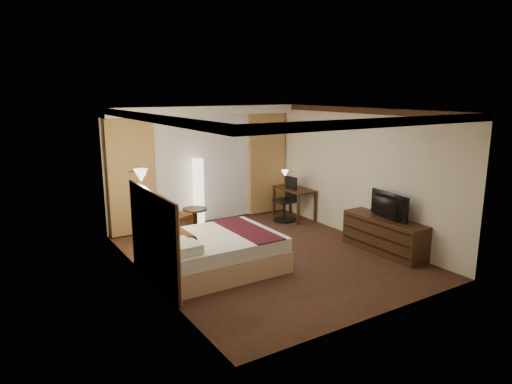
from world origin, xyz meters
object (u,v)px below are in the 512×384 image
dresser (384,235)px  television (385,204)px  armchair (170,227)px  desk (294,203)px  bed (215,252)px  floor_lamp (199,193)px  side_table (195,221)px  office_chair (285,199)px

dresser → television: size_ratio=1.77×
armchair → desk: 3.23m
television → bed: bearing=80.7°
armchair → floor_lamp: (1.01, 0.76, 0.44)m
side_table → dresser: (2.58, -2.94, 0.05)m
bed → television: size_ratio=2.17×
bed → floor_lamp: floor_lamp is taller
side_table → office_chair: 2.23m
desk → floor_lamp: bearing=164.1°
side_table → television: (2.55, -2.94, 0.67)m
bed → dresser: dresser is taller
dresser → television: bearing=180.0°
armchair → bed: bearing=-16.6°
armchair → floor_lamp: floor_lamp is taller
office_chair → desk: bearing=6.2°
desk → office_chair: 0.36m
armchair → dresser: (3.28, -2.66, -0.01)m
armchair → desk: desk is taller
dresser → office_chair: bearing=97.7°
desk → bed: bearing=-148.9°
bed → floor_lamp: size_ratio=1.35×
bed → armchair: armchair is taller
bed → office_chair: size_ratio=2.01×
dresser → armchair: bearing=140.9°
side_table → floor_lamp: (0.32, 0.48, 0.50)m
desk → office_chair: (-0.32, -0.05, 0.15)m
office_chair → television: bearing=-85.5°
bed → office_chair: (2.76, 1.80, 0.22)m
office_chair → dresser: 2.77m
armchair → office_chair: (2.90, 0.08, 0.19)m
desk → office_chair: size_ratio=1.03×
side_table → floor_lamp: floor_lamp is taller
armchair → side_table: (0.69, 0.28, -0.06)m
armchair → side_table: 0.75m
armchair → dresser: bearing=29.4°
bed → desk: (3.08, 1.85, 0.06)m
bed → side_table: bed is taller
desk → dresser: (0.05, -2.79, -0.04)m
side_table → bed: bearing=-105.2°
armchair → office_chair: office_chair is taller
bed → television: television is taller
office_chair → floor_lamp: bearing=157.6°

